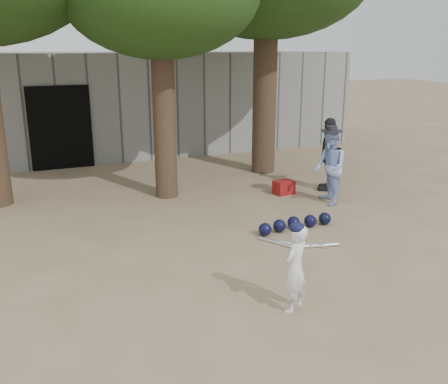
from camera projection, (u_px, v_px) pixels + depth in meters
name	position (u px, v px, depth m)	size (l,w,h in m)	color
ground	(213.00, 279.00, 7.06)	(70.00, 70.00, 0.00)	#937C5E
boy_player	(295.00, 269.00, 6.08)	(0.41, 0.27, 1.13)	white
spectator_blue	(330.00, 167.00, 10.26)	(0.76, 0.59, 1.56)	#9BB5EF
spectator_dark	(329.00, 154.00, 11.26)	(0.97, 0.40, 1.65)	black
red_bag	(284.00, 187.00, 11.11)	(0.42, 0.32, 0.30)	maroon
back_building	(91.00, 101.00, 15.76)	(16.00, 5.24, 3.00)	gray
helmet_row	(295.00, 223.00, 8.95)	(1.51, 0.34, 0.23)	black
bat_pile	(298.00, 244.00, 8.23)	(1.10, 0.80, 0.06)	silver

